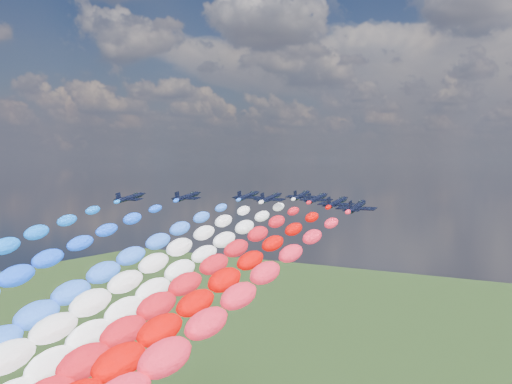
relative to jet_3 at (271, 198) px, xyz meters
The scene contains 14 objects.
jet_0 39.91m from the jet_3, 150.27° to the right, with size 9.16×12.28×2.71m, color black, non-canonical shape.
jet_1 25.00m from the jet_3, 163.14° to the right, with size 9.16×12.28×2.71m, color black, non-canonical shape.
jet_2 11.81m from the jet_3, 154.90° to the left, with size 9.16×12.28×2.71m, color black, non-canonical shape.
trail_2 62.12m from the jet_3, 100.34° to the right, with size 6.83×123.79×40.36m, color blue, non-canonical shape.
jet_3 is the anchor object (origin of this frame).
trail_3 66.01m from the jet_3, 90.00° to the right, with size 6.83×123.79×40.36m, color white, non-canonical shape.
jet_4 16.16m from the jet_3, 84.90° to the left, with size 9.16×12.28×2.71m, color black, non-canonical shape.
trail_4 50.70m from the jet_3, 88.27° to the right, with size 6.83×123.79×40.36m, color white, non-canonical shape.
jet_5 13.06m from the jet_3, 22.58° to the left, with size 9.16×12.28×2.71m, color black, non-canonical shape.
trail_5 62.37m from the jet_3, 78.38° to the right, with size 6.83×123.79×40.36m, color red, non-canonical shape.
jet_6 25.10m from the jet_3, 18.31° to the right, with size 9.16×12.28×2.71m, color black, non-canonical shape.
trail_6 77.39m from the jet_3, 71.57° to the right, with size 6.83×123.79×40.36m, color #D80502, non-canonical shape.
jet_7 37.89m from the jet_3, 28.31° to the right, with size 9.16×12.28×2.71m, color black, non-canonical shape.
trail_7 89.88m from the jet_3, 67.76° to the right, with size 6.83×123.79×40.36m, color #FC1E38, non-canonical shape.
Camera 1 is at (88.55, -140.64, 100.35)m, focal length 44.04 mm.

